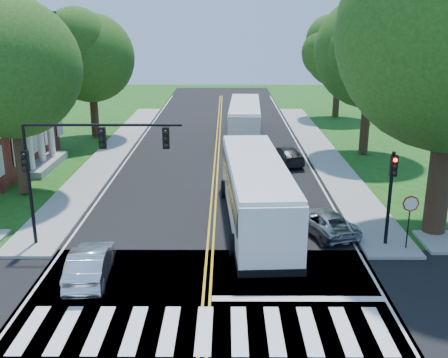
{
  "coord_description": "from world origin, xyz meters",
  "views": [
    {
      "loc": [
        0.76,
        -16.11,
        10.18
      ],
      "look_at": [
        0.63,
        9.38,
        2.4
      ],
      "focal_mm": 42.0,
      "sensor_mm": 36.0,
      "label": 1
    }
  ],
  "objects_px": {
    "signal_ne": "(391,186)",
    "hatchback": "(90,264)",
    "suv": "(325,222)",
    "dark_sedan": "(285,155)",
    "bus_lead": "(256,191)",
    "bus_follow": "(245,120)",
    "signal_nw": "(78,156)"
  },
  "relations": [
    {
      "from": "bus_follow",
      "to": "signal_nw",
      "type": "bearing_deg",
      "value": 73.09
    },
    {
      "from": "hatchback",
      "to": "dark_sedan",
      "type": "distance_m",
      "value": 20.53
    },
    {
      "from": "dark_sedan",
      "to": "signal_nw",
      "type": "bearing_deg",
      "value": 38.82
    },
    {
      "from": "dark_sedan",
      "to": "signal_ne",
      "type": "bearing_deg",
      "value": 87.36
    },
    {
      "from": "bus_lead",
      "to": "bus_follow",
      "type": "relative_size",
      "value": 1.06
    },
    {
      "from": "signal_nw",
      "to": "dark_sedan",
      "type": "relative_size",
      "value": 1.61
    },
    {
      "from": "bus_follow",
      "to": "dark_sedan",
      "type": "relative_size",
      "value": 2.76
    },
    {
      "from": "signal_ne",
      "to": "hatchback",
      "type": "height_order",
      "value": "signal_ne"
    },
    {
      "from": "bus_lead",
      "to": "hatchback",
      "type": "xyz_separation_m",
      "value": [
        -7.02,
        -6.22,
        -1.07
      ]
    },
    {
      "from": "hatchback",
      "to": "bus_follow",
      "type": "bearing_deg",
      "value": -109.09
    },
    {
      "from": "signal_ne",
      "to": "dark_sedan",
      "type": "distance_m",
      "value": 15.24
    },
    {
      "from": "bus_follow",
      "to": "suv",
      "type": "distance_m",
      "value": 22.14
    },
    {
      "from": "signal_ne",
      "to": "hatchback",
      "type": "relative_size",
      "value": 1.05
    },
    {
      "from": "signal_nw",
      "to": "suv",
      "type": "distance_m",
      "value": 12.18
    },
    {
      "from": "suv",
      "to": "hatchback",
      "type": "bearing_deg",
      "value": 6.52
    },
    {
      "from": "bus_follow",
      "to": "suv",
      "type": "height_order",
      "value": "bus_follow"
    },
    {
      "from": "signal_nw",
      "to": "bus_follow",
      "type": "bearing_deg",
      "value": 70.71
    },
    {
      "from": "signal_nw",
      "to": "hatchback",
      "type": "distance_m",
      "value": 5.05
    },
    {
      "from": "hatchback",
      "to": "suv",
      "type": "distance_m",
      "value": 11.47
    },
    {
      "from": "signal_nw",
      "to": "signal_ne",
      "type": "distance_m",
      "value": 14.13
    },
    {
      "from": "bus_lead",
      "to": "dark_sedan",
      "type": "height_order",
      "value": "bus_lead"
    },
    {
      "from": "hatchback",
      "to": "suv",
      "type": "bearing_deg",
      "value": -158.94
    },
    {
      "from": "bus_lead",
      "to": "signal_nw",
      "type": "bearing_deg",
      "value": 16.77
    },
    {
      "from": "signal_ne",
      "to": "bus_lead",
      "type": "relative_size",
      "value": 0.34
    },
    {
      "from": "signal_ne",
      "to": "dark_sedan",
      "type": "height_order",
      "value": "signal_ne"
    },
    {
      "from": "bus_follow",
      "to": "hatchback",
      "type": "height_order",
      "value": "bus_follow"
    },
    {
      "from": "bus_follow",
      "to": "bus_lead",
      "type": "bearing_deg",
      "value": 92.08
    },
    {
      "from": "signal_ne",
      "to": "hatchback",
      "type": "distance_m",
      "value": 13.57
    },
    {
      "from": "suv",
      "to": "dark_sedan",
      "type": "xyz_separation_m",
      "value": [
        -0.56,
        13.13,
        0.06
      ]
    },
    {
      "from": "dark_sedan",
      "to": "suv",
      "type": "bearing_deg",
      "value": 77.76
    },
    {
      "from": "signal_nw",
      "to": "bus_follow",
      "type": "relative_size",
      "value": 0.58
    },
    {
      "from": "bus_lead",
      "to": "dark_sedan",
      "type": "relative_size",
      "value": 2.93
    }
  ]
}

